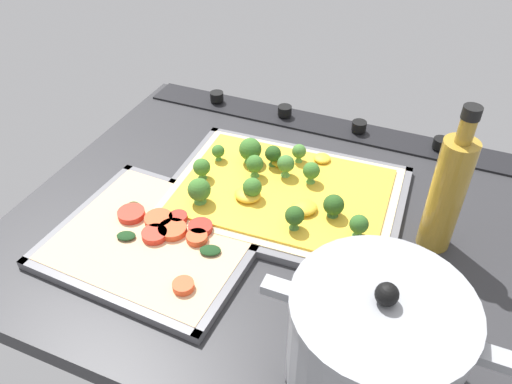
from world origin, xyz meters
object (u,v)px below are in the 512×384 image
Objects in this scene: baking_tray_back at (157,240)px; veggie_pizza_back at (158,236)px; oil_bottle at (447,193)px; baking_tray_front at (284,197)px; cooking_pot at (375,342)px; broccoli_pizza at (280,189)px.

baking_tray_back is 0.79cm from veggie_pizza_back.
oil_bottle reaches higher than baking_tray_back.
baking_tray_back is at bearing 22.63° from oil_bottle.
oil_bottle is (-37.48, -15.48, 8.44)cm from veggie_pizza_back.
cooking_pot is (-19.88, 26.26, 6.35)cm from baking_tray_front.
cooking_pot is at bearing 164.27° from baking_tray_back.
oil_bottle reaches higher than cooking_pot.
baking_tray_front is 1.40× the size of veggie_pizza_back.
baking_tray_back is at bearing -15.73° from cooking_pot.
veggie_pizza_back is 1.08× the size of cooking_pot.
baking_tray_front is 1.51× the size of cooking_pot.
veggie_pizza_back is at bearing 22.44° from oil_bottle.
cooking_pot is at bearing 81.03° from oil_bottle.
oil_bottle is at bearing -157.37° from baking_tray_back.
broccoli_pizza is at bearing -128.12° from baking_tray_back.
baking_tray_back is 1.09× the size of veggie_pizza_back.
veggie_pizza_back is (12.90, 16.45, -0.78)cm from broccoli_pizza.
veggie_pizza_back reaches higher than baking_tray_front.
veggie_pizza_back reaches higher than baking_tray_back.
cooking_pot is (-20.60, 26.16, 4.81)cm from broccoli_pizza.
broccoli_pizza is 1.41× the size of cooking_pot.
cooking_pot is at bearing 128.22° from broccoli_pizza.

